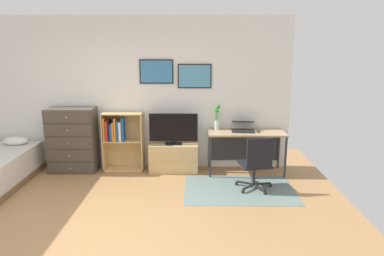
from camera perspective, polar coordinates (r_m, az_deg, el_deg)
ground_plane at (r=4.62m, az=-17.50°, el=-15.66°), size 7.20×7.20×0.00m
wall_back_with_posters at (r=6.47m, az=-11.61°, el=5.47°), size 6.12×0.09×2.70m
area_rug at (r=5.63m, az=7.61°, el=-9.75°), size 1.70×1.20×0.01m
dresser at (r=6.58m, az=-18.70°, el=-1.83°), size 0.82×0.46×1.14m
bookshelf at (r=6.40m, az=-11.61°, el=-1.37°), size 0.71×0.30×1.04m
tv_stand at (r=6.32m, az=-2.95°, el=-4.73°), size 0.86×0.41×0.50m
television at (r=6.16m, az=-3.02°, el=-0.16°), size 0.85×0.16×0.55m
desk at (r=6.27m, az=8.67°, el=-1.66°), size 1.32×0.55×0.74m
office_chair at (r=5.48m, az=10.39°, el=-5.46°), size 0.58×0.57×0.86m
laptop at (r=6.24m, az=8.24°, el=0.23°), size 0.43×0.46×0.17m
computer_mouse at (r=6.17m, az=10.63°, el=-0.51°), size 0.06×0.10×0.03m
bamboo_vase at (r=6.22m, az=4.04°, el=1.64°), size 0.10×0.09×0.45m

